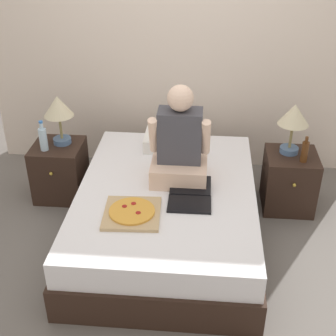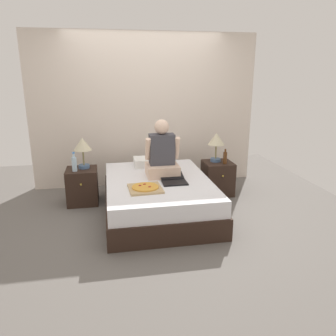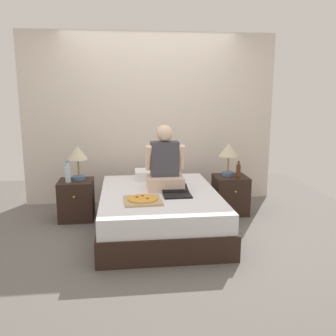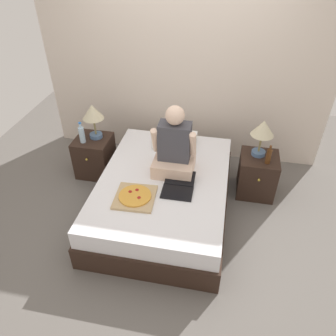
# 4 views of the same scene
# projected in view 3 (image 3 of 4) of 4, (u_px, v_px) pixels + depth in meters

# --- Properties ---
(ground_plane) EXTENTS (5.72, 5.72, 0.00)m
(ground_plane) POSITION_uv_depth(u_px,v_px,m) (159.00, 230.00, 4.56)
(ground_plane) COLOR #66605B
(wall_back) EXTENTS (3.72, 0.12, 2.50)m
(wall_back) POSITION_uv_depth(u_px,v_px,m) (150.00, 119.00, 5.60)
(wall_back) COLOR beige
(wall_back) RESTS_ON ground
(bed) EXTENTS (1.41, 1.95, 0.48)m
(bed) POSITION_uv_depth(u_px,v_px,m) (159.00, 212.00, 4.51)
(bed) COLOR black
(bed) RESTS_ON ground
(nightstand_left) EXTENTS (0.44, 0.47, 0.52)m
(nightstand_left) POSITION_uv_depth(u_px,v_px,m) (77.00, 200.00, 4.92)
(nightstand_left) COLOR black
(nightstand_left) RESTS_ON ground
(lamp_on_left_nightstand) EXTENTS (0.26, 0.26, 0.45)m
(lamp_on_left_nightstand) POSITION_uv_depth(u_px,v_px,m) (78.00, 155.00, 4.85)
(lamp_on_left_nightstand) COLOR #4C6B93
(lamp_on_left_nightstand) RESTS_ON nightstand_left
(water_bottle) EXTENTS (0.07, 0.07, 0.28)m
(water_bottle) POSITION_uv_depth(u_px,v_px,m) (68.00, 174.00, 4.75)
(water_bottle) COLOR silver
(water_bottle) RESTS_ON nightstand_left
(nightstand_right) EXTENTS (0.44, 0.47, 0.52)m
(nightstand_right) POSITION_uv_depth(u_px,v_px,m) (230.00, 195.00, 5.17)
(nightstand_right) COLOR black
(nightstand_right) RESTS_ON ground
(lamp_on_right_nightstand) EXTENTS (0.26, 0.26, 0.45)m
(lamp_on_right_nightstand) POSITION_uv_depth(u_px,v_px,m) (229.00, 152.00, 5.09)
(lamp_on_right_nightstand) COLOR #4C6B93
(lamp_on_right_nightstand) RESTS_ON nightstand_right
(beer_bottle) EXTENTS (0.06, 0.06, 0.23)m
(beer_bottle) POSITION_uv_depth(u_px,v_px,m) (238.00, 171.00, 5.01)
(beer_bottle) COLOR #512D14
(beer_bottle) RESTS_ON nightstand_right
(pillow) EXTENTS (0.52, 0.34, 0.12)m
(pillow) POSITION_uv_depth(u_px,v_px,m) (154.00, 174.00, 5.12)
(pillow) COLOR white
(pillow) RESTS_ON bed
(person_seated) EXTENTS (0.47, 0.40, 0.78)m
(person_seated) POSITION_uv_depth(u_px,v_px,m) (165.00, 165.00, 4.57)
(person_seated) COLOR beige
(person_seated) RESTS_ON bed
(laptop) EXTENTS (0.32, 0.42, 0.07)m
(laptop) POSITION_uv_depth(u_px,v_px,m) (176.00, 193.00, 4.33)
(laptop) COLOR black
(laptop) RESTS_ON bed
(pizza_box) EXTENTS (0.42, 0.42, 0.05)m
(pizza_box) POSITION_uv_depth(u_px,v_px,m) (143.00, 200.00, 4.07)
(pizza_box) COLOR tan
(pizza_box) RESTS_ON bed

